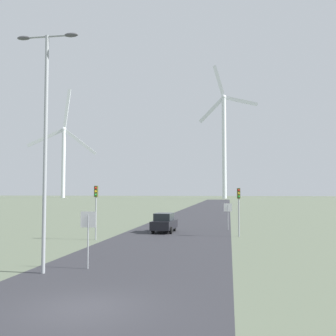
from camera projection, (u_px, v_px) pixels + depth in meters
ground_plane at (84, 308)px, 13.20m from camera, size 600.00×600.00×0.00m
road_surface at (198, 216)px, 60.55m from camera, size 10.00×240.00×0.01m
streetlamp at (46, 125)px, 19.13m from camera, size 3.19×0.32×11.65m
stop_sign_near at (88, 229)px, 19.92m from camera, size 0.81×0.07×2.88m
stop_sign_far at (228, 211)px, 39.49m from camera, size 0.81×0.07×2.67m
traffic_light_post_near_left at (96, 200)px, 31.70m from camera, size 0.28×0.34×4.34m
traffic_light_post_near_right at (239, 201)px, 33.87m from camera, size 0.28×0.34×4.17m
car_approaching at (164, 223)px, 37.27m from camera, size 2.05×4.20×1.83m
wind_turbine_far_left at (64, 153)px, 225.82m from camera, size 41.74×2.71×63.16m
wind_turbine_left at (224, 137)px, 204.85m from camera, size 30.71×2.60×70.56m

